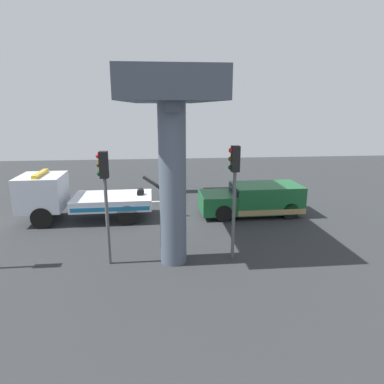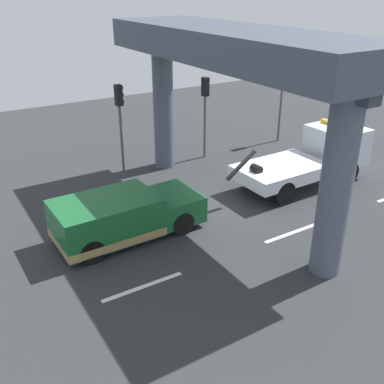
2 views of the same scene
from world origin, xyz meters
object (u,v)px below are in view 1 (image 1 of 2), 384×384
object	(u,v)px
tow_truck_white	(73,197)
traffic_light_near	(234,178)
traffic_light_far	(104,183)
towed_van_green	(255,200)

from	to	relation	value
tow_truck_white	traffic_light_near	size ratio (longest dim) A/B	1.74
tow_truck_white	traffic_light_far	distance (m)	5.93
tow_truck_white	towed_van_green	world-z (taller)	tow_truck_white
tow_truck_white	traffic_light_far	bearing A→B (deg)	114.96
towed_van_green	tow_truck_white	bearing A→B (deg)	0.10
towed_van_green	traffic_light_far	size ratio (longest dim) A/B	1.29
traffic_light_near	tow_truck_white	bearing A→B (deg)	-36.68
traffic_light_near	traffic_light_far	bearing A→B (deg)	0.00
traffic_light_near	traffic_light_far	world-z (taller)	traffic_light_near
towed_van_green	traffic_light_far	world-z (taller)	traffic_light_far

